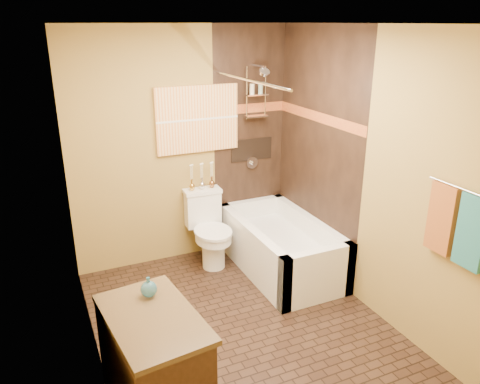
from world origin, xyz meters
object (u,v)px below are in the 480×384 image
vanity (155,366)px  toilet (209,228)px  sunset_painting (197,119)px  bathtub (281,250)px

vanity → toilet: bearing=53.0°
toilet → vanity: (-1.09, -1.84, -0.02)m
toilet → vanity: size_ratio=0.86×
sunset_painting → vanity: (-1.09, -2.11, -1.16)m
sunset_painting → vanity: size_ratio=0.97×
sunset_painting → vanity: 2.64m
bathtub → toilet: bearing=144.1°
sunset_painting → vanity: sunset_painting is taller
sunset_painting → bathtub: bearing=-48.7°
sunset_painting → toilet: sunset_painting is taller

